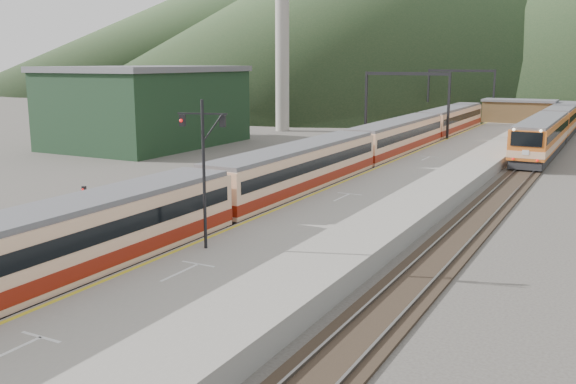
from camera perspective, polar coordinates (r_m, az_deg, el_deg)
The scene contains 17 objects.
track_main at distance 57.11m, azimuth 8.43°, elevation 2.31°, with size 2.60×200.00×0.23m.
track_far at distance 58.94m, azimuth 3.85°, elevation 2.69°, with size 2.60×200.00×0.23m.
track_second at distance 54.42m, azimuth 19.90°, elevation 1.28°, with size 2.60×200.00×0.23m.
platform at distance 53.53m, azimuth 13.37°, elevation 1.97°, with size 8.00×100.00×1.00m, color gray.
gantry_near at distance 71.60m, azimuth 10.48°, elevation 8.53°, with size 9.55×0.25×8.00m.
gantry_far at distance 95.71m, azimuth 15.09°, elevation 9.04°, with size 9.55×0.25×8.00m.
warehouse at distance 72.49m, azimuth -12.39°, elevation 7.49°, with size 14.50×20.50×8.60m.
smokestack at distance 85.72m, azimuth -0.52°, elevation 15.48°, with size 1.80×1.80×30.00m, color #9E998E.
station_shed at distance 92.35m, azimuth 19.85°, elevation 6.80°, with size 9.40×4.40×3.10m.
hill_d at distance 289.29m, azimuth -0.78°, elevation 15.19°, with size 200.00×200.00×55.00m, color #2A4627.
main_train at distance 51.01m, azimuth 6.11°, elevation 3.48°, with size 2.92×79.99×3.56m.
second_train at distance 76.81m, azimuth 22.53°, elevation 5.42°, with size 3.03×41.26×3.70m.
signal_mast at distance 27.86m, azimuth -7.52°, elevation 2.96°, with size 2.13×0.74×6.53m.
short_signal_a at distance 30.40m, azimuth -17.85°, elevation -3.60°, with size 0.22×0.17×2.27m.
short_signal_b at distance 47.63m, azimuth 1.50°, elevation 2.30°, with size 0.23×0.18×2.27m.
short_signal_c at distance 37.69m, azimuth -17.62°, elevation -0.71°, with size 0.25×0.21×2.27m.
worker at distance 34.89m, azimuth -18.70°, elevation -2.93°, with size 0.55×0.36×1.52m, color black.
Camera 1 is at (18.77, -13.17, 9.11)m, focal length 40.00 mm.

